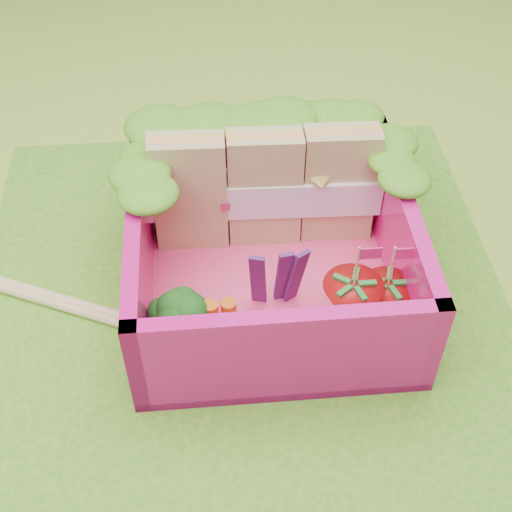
{
  "coord_description": "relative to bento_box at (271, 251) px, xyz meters",
  "views": [
    {
      "loc": [
        -0.13,
        -2.33,
        2.71
      ],
      "look_at": [
        0.07,
        0.01,
        0.28
      ],
      "focal_mm": 50.0,
      "sensor_mm": 36.0,
      "label": 1
    }
  ],
  "objects": [
    {
      "name": "ground",
      "position": [
        -0.14,
        -0.01,
        -0.31
      ],
      "size": [
        14.0,
        14.0,
        0.0
      ],
      "primitive_type": "plane",
      "color": "#8FBD35",
      "rests_on": "ground"
    },
    {
      "name": "carrot_sticks",
      "position": [
        -0.26,
        -0.32,
        -0.1
      ],
      "size": [
        0.15,
        0.11,
        0.27
      ],
      "color": "orange",
      "rests_on": "bento_floor"
    },
    {
      "name": "bento_box",
      "position": [
        0.0,
        0.0,
        0.0
      ],
      "size": [
        1.3,
        1.3,
        0.55
      ],
      "color": "#E1127F",
      "rests_on": "placemat"
    },
    {
      "name": "strawberry_left",
      "position": [
        0.34,
        -0.29,
        -0.08
      ],
      "size": [
        0.28,
        0.28,
        0.52
      ],
      "color": "red",
      "rests_on": "bento_floor"
    },
    {
      "name": "placemat",
      "position": [
        -0.14,
        -0.01,
        -0.29
      ],
      "size": [
        2.6,
        2.6,
        0.03
      ],
      "primitive_type": "cube",
      "color": "#529F24",
      "rests_on": "ground"
    },
    {
      "name": "purple_wedges",
      "position": [
        0.02,
        -0.14,
        -0.04
      ],
      "size": [
        0.25,
        0.05,
        0.38
      ],
      "color": "#401751",
      "rests_on": "bento_floor"
    },
    {
      "name": "lettuce_ruffle",
      "position": [
        0.0,
        0.47,
        0.33
      ],
      "size": [
        1.43,
        0.77,
        0.11
      ],
      "color": "#3F901A",
      "rests_on": "bento_box"
    },
    {
      "name": "bento_floor",
      "position": [
        -0.0,
        -0.0,
        -0.25
      ],
      "size": [
        1.3,
        1.3,
        0.05
      ],
      "primitive_type": "cube",
      "color": "#FF417B",
      "rests_on": "placemat"
    },
    {
      "name": "snap_peas",
      "position": [
        0.39,
        -0.25,
        -0.2
      ],
      "size": [
        0.58,
        0.6,
        0.05
      ],
      "color": "#61AF37",
      "rests_on": "bento_floor"
    },
    {
      "name": "chopsticks",
      "position": [
        -1.27,
        0.1,
        -0.25
      ],
      "size": [
        1.87,
        0.89,
        0.05
      ],
      "color": "#E9BC7F",
      "rests_on": "placemat"
    },
    {
      "name": "strawberry_right",
      "position": [
        0.5,
        -0.27,
        -0.1
      ],
      "size": [
        0.24,
        0.24,
        0.48
      ],
      "color": "red",
      "rests_on": "bento_floor"
    },
    {
      "name": "broccoli",
      "position": [
        -0.46,
        -0.32,
        -0.03
      ],
      "size": [
        0.35,
        0.35,
        0.27
      ],
      "color": "#669648",
      "rests_on": "bento_floor"
    },
    {
      "name": "sandwich_stack",
      "position": [
        0.01,
        0.35,
        0.09
      ],
      "size": [
        1.16,
        0.21,
        0.64
      ],
      "color": "tan",
      "rests_on": "bento_floor"
    }
  ]
}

